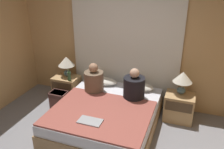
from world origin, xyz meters
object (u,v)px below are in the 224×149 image
object	(u,v)px
lamp_left	(66,63)
pillow_left	(103,81)
nightstand_right	(179,107)
backpack_on_floor	(59,99)
person_right_in_bed	(134,87)
lamp_right	(183,79)
bed	(106,116)
laptop_on_bed	(90,121)
beer_bottle_on_left_stand	(69,76)
nightstand_left	(67,88)
person_left_in_bed	(94,81)
pillow_right	(138,86)

from	to	relation	value
lamp_left	pillow_left	world-z (taller)	lamp_left
nightstand_right	backpack_on_floor	world-z (taller)	nightstand_right
person_right_in_bed	lamp_right	bearing A→B (deg)	23.51
bed	nightstand_right	bearing A→B (deg)	29.84
pillow_left	laptop_on_bed	xyz separation A→B (m)	(0.33, -1.34, -0.02)
lamp_left	laptop_on_bed	bearing A→B (deg)	-49.34
beer_bottle_on_left_stand	person_right_in_bed	bearing A→B (deg)	-6.32
lamp_right	person_right_in_bed	world-z (taller)	person_right_in_bed
backpack_on_floor	beer_bottle_on_left_stand	bearing A→B (deg)	69.29
nightstand_right	lamp_right	bearing A→B (deg)	90.00
backpack_on_floor	nightstand_right	bearing A→B (deg)	9.95
bed	person_right_in_bed	size ratio (longest dim) A/B	3.33
nightstand_right	lamp_right	size ratio (longest dim) A/B	1.23
nightstand_left	lamp_right	bearing A→B (deg)	1.66
lamp_right	person_right_in_bed	xyz separation A→B (m)	(-0.79, -0.34, -0.14)
lamp_left	pillow_left	distance (m)	0.85
nightstand_left	person_left_in_bed	size ratio (longest dim) A/B	0.91
nightstand_right	pillow_left	distance (m)	1.55
lamp_right	pillow_left	xyz separation A→B (m)	(-1.53, 0.02, -0.30)
bed	person_left_in_bed	size ratio (longest dim) A/B	3.36
pillow_right	person_right_in_bed	world-z (taller)	person_right_in_bed
nightstand_right	backpack_on_floor	distance (m)	2.31
laptop_on_bed	backpack_on_floor	world-z (taller)	laptop_on_bed
lamp_left	person_right_in_bed	size ratio (longest dim) A/B	0.74
lamp_left	laptop_on_bed	xyz separation A→B (m)	(1.13, -1.31, -0.32)
nightstand_left	backpack_on_floor	distance (m)	0.41
lamp_left	pillow_left	size ratio (longest dim) A/B	0.71
nightstand_right	nightstand_left	bearing A→B (deg)	180.00
lamp_right	pillow_left	distance (m)	1.56
lamp_right	bed	bearing A→B (deg)	-147.73
beer_bottle_on_left_stand	bed	bearing A→B (deg)	-28.32
bed	laptop_on_bed	bearing A→B (deg)	-93.53
pillow_right	nightstand_right	bearing A→B (deg)	-6.48
lamp_left	lamp_right	distance (m)	2.33
pillow_left	beer_bottle_on_left_stand	world-z (taller)	beer_bottle_on_left_stand
person_left_in_bed	lamp_left	bearing A→B (deg)	155.87
person_right_in_bed	pillow_right	bearing A→B (deg)	91.24
nightstand_right	lamp_left	bearing A→B (deg)	178.34
nightstand_left	laptop_on_bed	xyz separation A→B (m)	(1.13, -1.25, 0.23)
beer_bottle_on_left_stand	pillow_left	bearing A→B (deg)	18.29
pillow_right	person_left_in_bed	size ratio (longest dim) A/B	1.05
bed	nightstand_left	world-z (taller)	nightstand_left
nightstand_right	person_right_in_bed	size ratio (longest dim) A/B	0.90
bed	pillow_left	bearing A→B (deg)	115.83
pillow_left	person_left_in_bed	world-z (taller)	person_left_in_bed
bed	nightstand_left	distance (m)	1.34
person_left_in_bed	backpack_on_floor	size ratio (longest dim) A/B	1.60
lamp_right	person_right_in_bed	bearing A→B (deg)	-156.49
backpack_on_floor	lamp_right	bearing A→B (deg)	11.58
lamp_left	nightstand_left	bearing A→B (deg)	-90.00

